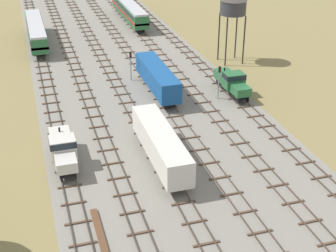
# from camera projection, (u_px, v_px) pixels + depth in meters

# --- Properties ---
(ground_plane) EXTENTS (480.00, 480.00, 0.00)m
(ground_plane) POSITION_uv_depth(u_px,v_px,m) (125.00, 70.00, 77.44)
(ground_plane) COLOR olive
(ballast_bed) EXTENTS (28.90, 176.00, 0.01)m
(ballast_bed) POSITION_uv_depth(u_px,v_px,m) (125.00, 70.00, 77.44)
(ballast_bed) COLOR gray
(ballast_bed) RESTS_ON ground
(track_far_left) EXTENTS (2.40, 126.00, 0.29)m
(track_far_left) POSITION_uv_depth(u_px,v_px,m) (45.00, 76.00, 74.96)
(track_far_left) COLOR #47382D
(track_far_left) RESTS_ON ground
(track_left) EXTENTS (2.40, 126.00, 0.29)m
(track_left) POSITION_uv_depth(u_px,v_px,m) (77.00, 72.00, 76.27)
(track_left) COLOR #47382D
(track_left) RESTS_ON ground
(track_centre_left) EXTENTS (2.40, 126.00, 0.29)m
(track_centre_left) POSITION_uv_depth(u_px,v_px,m) (108.00, 69.00, 77.57)
(track_centre_left) COLOR #47382D
(track_centre_left) RESTS_ON ground
(track_centre) EXTENTS (2.40, 126.00, 0.29)m
(track_centre) POSITION_uv_depth(u_px,v_px,m) (138.00, 66.00, 78.88)
(track_centre) COLOR #47382D
(track_centre) RESTS_ON ground
(track_centre_right) EXTENTS (2.40, 126.00, 0.29)m
(track_centre_right) POSITION_uv_depth(u_px,v_px,m) (168.00, 63.00, 80.18)
(track_centre_right) COLOR #47382D
(track_centre_right) RESTS_ON ground
(track_right) EXTENTS (2.40, 126.00, 0.29)m
(track_right) POSITION_uv_depth(u_px,v_px,m) (196.00, 60.00, 81.49)
(track_right) COLOR #47382D
(track_right) RESTS_ON ground
(freight_boxcar_centre_left_nearest) EXTENTS (2.87, 14.00, 3.60)m
(freight_boxcar_centre_left_nearest) POSITION_uv_depth(u_px,v_px,m) (161.00, 144.00, 51.11)
(freight_boxcar_centre_left_nearest) COLOR beige
(freight_boxcar_centre_left_nearest) RESTS_ON ground
(shunter_loco_far_left_near) EXTENTS (2.74, 8.46, 3.10)m
(shunter_loco_far_left_near) POSITION_uv_depth(u_px,v_px,m) (63.00, 148.00, 51.20)
(shunter_loco_far_left_near) COLOR beige
(shunter_loco_far_left_near) RESTS_ON ground
(shunter_loco_right_mid) EXTENTS (2.74, 8.46, 3.10)m
(shunter_loco_right_mid) POSITION_uv_depth(u_px,v_px,m) (232.00, 81.00, 67.98)
(shunter_loco_right_mid) COLOR #286638
(shunter_loco_right_mid) RESTS_ON ground
(freight_boxcar_centre_midfar) EXTENTS (2.87, 14.00, 3.60)m
(freight_boxcar_centre_midfar) POSITION_uv_depth(u_px,v_px,m) (157.00, 77.00, 68.31)
(freight_boxcar_centre_midfar) COLOR #194C8C
(freight_boxcar_centre_midfar) RESTS_ON ground
(diesel_railcar_far_left_far) EXTENTS (2.96, 20.50, 3.80)m
(diesel_railcar_far_left_far) POSITION_uv_depth(u_px,v_px,m) (36.00, 30.00, 88.58)
(diesel_railcar_far_left_far) COLOR #286638
(diesel_railcar_far_left_far) RESTS_ON ground
(passenger_coach_centre_right_farther) EXTENTS (2.96, 22.00, 3.80)m
(passenger_coach_centre_right_farther) POSITION_uv_depth(u_px,v_px,m) (129.00, 9.00, 102.59)
(passenger_coach_centre_right_farther) COLOR #286638
(passenger_coach_centre_right_farther) RESTS_ON ground
(water_tower) EXTENTS (4.37, 4.37, 10.70)m
(water_tower) POSITION_uv_depth(u_px,v_px,m) (233.00, 7.00, 76.99)
(water_tower) COLOR #2D2826
(water_tower) RESTS_ON ground
(signal_post_nearest) EXTENTS (0.28, 0.47, 4.89)m
(signal_post_nearest) POSITION_uv_depth(u_px,v_px,m) (219.00, 78.00, 66.02)
(signal_post_nearest) COLOR gray
(signal_post_nearest) RESTS_ON ground
(signal_post_near) EXTENTS (0.28, 0.47, 4.60)m
(signal_post_near) POSITION_uv_depth(u_px,v_px,m) (131.00, 62.00, 72.30)
(signal_post_near) COLOR gray
(signal_post_near) RESTS_ON ground
(spare_rail_bundle) EXTENTS (0.60, 10.00, 0.24)m
(spare_rail_bundle) POSITION_uv_depth(u_px,v_px,m) (103.00, 245.00, 40.46)
(spare_rail_bundle) COLOR brown
(spare_rail_bundle) RESTS_ON ground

